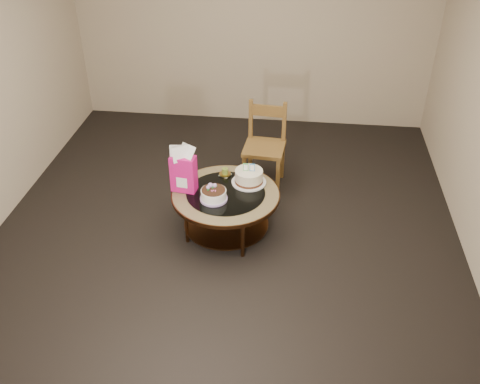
# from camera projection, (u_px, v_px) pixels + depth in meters

# --- Properties ---
(ground) EXTENTS (5.00, 5.00, 0.00)m
(ground) POSITION_uv_depth(u_px,v_px,m) (226.00, 231.00, 5.25)
(ground) COLOR black
(ground) RESTS_ON ground
(room_walls) EXTENTS (4.52, 5.02, 2.61)m
(room_walls) POSITION_uv_depth(u_px,v_px,m) (224.00, 83.00, 4.38)
(room_walls) COLOR tan
(room_walls) RESTS_ON ground
(coffee_table) EXTENTS (1.02, 1.02, 0.46)m
(coffee_table) POSITION_uv_depth(u_px,v_px,m) (226.00, 200.00, 5.04)
(coffee_table) COLOR #502D16
(coffee_table) RESTS_ON ground
(decorated_cake) EXTENTS (0.25, 0.25, 0.15)m
(decorated_cake) POSITION_uv_depth(u_px,v_px,m) (214.00, 195.00, 4.87)
(decorated_cake) COLOR #AD8DC7
(decorated_cake) RESTS_ON coffee_table
(cream_cake) EXTENTS (0.33, 0.33, 0.21)m
(cream_cake) POSITION_uv_depth(u_px,v_px,m) (249.00, 177.00, 5.10)
(cream_cake) COLOR white
(cream_cake) RESTS_ON coffee_table
(gift_bag) EXTENTS (0.25, 0.19, 0.46)m
(gift_bag) POSITION_uv_depth(u_px,v_px,m) (183.00, 169.00, 4.91)
(gift_bag) COLOR #DD148D
(gift_bag) RESTS_ON coffee_table
(pillar_candle) EXTENTS (0.13, 0.13, 0.09)m
(pillar_candle) POSITION_uv_depth(u_px,v_px,m) (225.00, 173.00, 5.23)
(pillar_candle) COLOR #EDCF61
(pillar_candle) RESTS_ON coffee_table
(dining_chair) EXTENTS (0.46, 0.46, 0.92)m
(dining_chair) POSITION_uv_depth(u_px,v_px,m) (265.00, 145.00, 5.73)
(dining_chair) COLOR brown
(dining_chair) RESTS_ON ground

